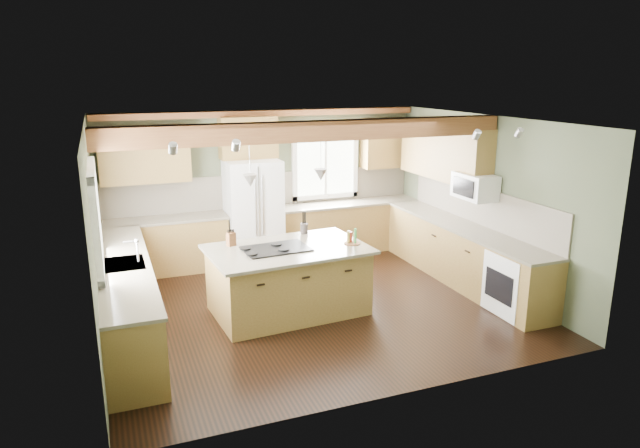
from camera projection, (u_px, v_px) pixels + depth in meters
name	position (u px, v px, depth m)	size (l,w,h in m)	color
floor	(314.00, 305.00, 8.12)	(5.60, 5.60, 0.00)	black
ceiling	(313.00, 120.00, 7.45)	(5.60, 5.60, 0.00)	silver
wall_back	(264.00, 184.00, 10.04)	(5.60, 5.60, 0.00)	#4C553C
wall_left	(94.00, 237.00, 6.81)	(5.00, 5.00, 0.00)	#4C553C
wall_right	(484.00, 201.00, 8.76)	(5.00, 5.00, 0.00)	#4C553C
ceiling_beam	(315.00, 131.00, 7.42)	(5.55, 0.26, 0.26)	brown
soffit_trim	(264.00, 113.00, 9.63)	(5.55, 0.20, 0.10)	brown
backsplash_back	(264.00, 190.00, 10.05)	(5.58, 0.03, 0.58)	brown
backsplash_right	(481.00, 206.00, 8.82)	(0.03, 3.70, 0.58)	brown
base_cab_back_left	(165.00, 246.00, 9.36)	(2.02, 0.60, 0.88)	brown
counter_back_left	(163.00, 219.00, 9.24)	(2.06, 0.64, 0.04)	#474234
base_cab_back_right	(347.00, 228.00, 10.51)	(2.62, 0.60, 0.88)	brown
counter_back_right	(348.00, 203.00, 10.39)	(2.66, 0.64, 0.04)	#474234
base_cab_left	(127.00, 299.00, 7.18)	(0.60, 3.70, 0.88)	brown
counter_left	(123.00, 265.00, 7.06)	(0.64, 3.74, 0.04)	#474234
base_cab_right	(462.00, 255.00, 8.92)	(0.60, 3.70, 0.88)	brown
counter_right	(464.00, 227.00, 8.80)	(0.64, 3.74, 0.04)	#474234
upper_cab_back_left	(144.00, 155.00, 9.02)	(1.40, 0.35, 0.90)	brown
upper_cab_over_fridge	(248.00, 138.00, 9.56)	(0.96, 0.35, 0.70)	brown
upper_cab_right	(444.00, 152.00, 9.34)	(0.35, 2.20, 0.90)	brown
upper_cab_back_corner	(386.00, 143.00, 10.51)	(0.90, 0.35, 0.90)	brown
window_left	(94.00, 216.00, 6.79)	(0.04, 1.60, 1.05)	white
window_back	(325.00, 167.00, 10.35)	(1.10, 0.04, 1.00)	white
sink	(123.00, 264.00, 7.06)	(0.50, 0.65, 0.03)	#262628
faucet	(138.00, 252.00, 7.08)	(0.02, 0.02, 0.28)	#B2B2B7
dishwasher	(134.00, 344.00, 6.01)	(0.60, 0.60, 0.84)	white
oven	(517.00, 284.00, 7.75)	(0.60, 0.72, 0.84)	white
microwave	(475.00, 186.00, 8.57)	(0.40, 0.70, 0.38)	white
pendant_left	(250.00, 181.00, 7.23)	(0.18, 0.18, 0.16)	#B2B2B7
pendant_right	(321.00, 175.00, 7.64)	(0.18, 0.18, 0.16)	#B2B2B7
refrigerator	(253.00, 213.00, 9.69)	(0.90, 0.74, 1.80)	white
island	(288.00, 281.00, 7.80)	(1.98, 1.21, 0.88)	brown
island_top	(288.00, 249.00, 7.68)	(2.11, 1.34, 0.04)	#474234
cooktop	(276.00, 249.00, 7.61)	(0.86, 0.57, 0.02)	black
knife_block	(231.00, 239.00, 7.75)	(0.11, 0.08, 0.19)	brown
utensil_crock	(304.00, 228.00, 8.35)	(0.11, 0.11, 0.15)	#483F3A
bottle_tray	(352.00, 237.00, 7.84)	(0.23, 0.23, 0.21)	brown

